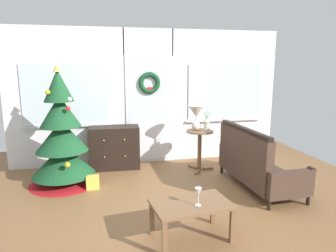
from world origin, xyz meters
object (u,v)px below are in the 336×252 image
dresser_cabinet (115,147)px  coffee_table (191,208)px  settee_sofa (254,164)px  table_lamp (196,115)px  gift_box (93,182)px  wine_glass (198,193)px  side_table (200,142)px  christmas_tree (62,142)px  flower_vase (206,125)px

dresser_cabinet → coffee_table: 2.66m
settee_sofa → table_lamp: 1.33m
dresser_cabinet → gift_box: size_ratio=4.73×
wine_glass → coffee_table: bearing=126.0°
dresser_cabinet → side_table: dresser_cabinet is taller
christmas_tree → gift_box: 0.80m
dresser_cabinet → wine_glass: dresser_cabinet is taller
flower_vase → coffee_table: 2.28m
gift_box → wine_glass: bearing=-56.3°
table_lamp → gift_box: bearing=-164.5°
settee_sofa → gift_box: bearing=169.0°
christmas_tree → gift_box: size_ratio=9.81×
side_table → flower_vase: 0.35m
christmas_tree → table_lamp: bearing=5.1°
settee_sofa → flower_vase: 1.10m
side_table → flower_vase: (0.10, -0.06, 0.33)m
wine_glass → gift_box: wine_glass is taller
table_lamp → wine_glass: size_ratio=2.26×
dresser_cabinet → settee_sofa: (2.07, -1.39, -0.01)m
christmas_tree → flower_vase: size_ratio=5.42×
table_lamp → flower_vase: (0.16, -0.10, -0.17)m
dresser_cabinet → wine_glass: (0.77, -2.63, 0.16)m
dresser_cabinet → settee_sofa: settee_sofa is taller
dresser_cabinet → settee_sofa: 2.49m
flower_vase → table_lamp: bearing=148.0°
coffee_table → settee_sofa: bearing=41.1°
side_table → table_lamp: bearing=146.3°
side_table → gift_box: side_table is taller
table_lamp → gift_box: size_ratio=2.28×
flower_vase → side_table: bearing=149.0°
side_table → gift_box: 1.97m
table_lamp → wine_glass: bearing=-106.5°
table_lamp → coffee_table: 2.36m
dresser_cabinet → gift_box: bearing=-112.2°
side_table → coffee_table: (-0.77, -2.11, -0.17)m
dresser_cabinet → table_lamp: 1.62m
coffee_table → table_lamp: bearing=71.7°
side_table → wine_glass: side_table is taller
settee_sofa → coffee_table: 1.79m
settee_sofa → side_table: size_ratio=2.22×
christmas_tree → side_table: bearing=4.0°
wine_glass → gift_box: (-1.15, 1.72, -0.46)m
christmas_tree → gift_box: bearing=-33.3°
wine_glass → gift_box: 2.12m
christmas_tree → wine_glass: (1.60, -2.02, -0.14)m
christmas_tree → table_lamp: christmas_tree is taller
side_table → flower_vase: size_ratio=2.10×
christmas_tree → settee_sofa: bearing=-15.0°
settee_sofa → table_lamp: size_ratio=3.71×
christmas_tree → coffee_table: (1.55, -1.95, -0.34)m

